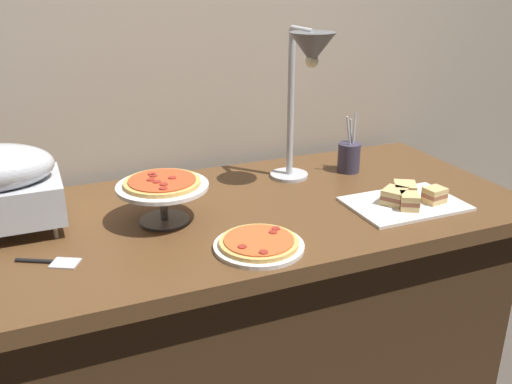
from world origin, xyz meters
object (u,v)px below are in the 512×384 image
(heat_lamp, at_px, (308,66))
(sandwich_platter, at_px, (407,200))
(pizza_plate_center, at_px, (163,189))
(serving_spatula, at_px, (50,262))
(utensil_holder, at_px, (349,157))
(pizza_plate_front, at_px, (259,244))

(heat_lamp, distance_m, sandwich_platter, 0.54)
(pizza_plate_center, distance_m, serving_spatula, 0.38)
(sandwich_platter, bearing_deg, utensil_holder, 90.16)
(sandwich_platter, xyz_separation_m, utensil_holder, (-0.00, 0.36, 0.04))
(pizza_plate_front, distance_m, pizza_plate_center, 0.35)
(heat_lamp, relative_size, sandwich_platter, 1.48)
(utensil_holder, xyz_separation_m, serving_spatula, (-1.10, -0.32, -0.05))
(pizza_plate_front, height_order, pizza_plate_center, pizza_plate_center)
(sandwich_platter, bearing_deg, serving_spatula, 177.95)
(heat_lamp, height_order, serving_spatula, heat_lamp)
(utensil_holder, distance_m, serving_spatula, 1.15)
(pizza_plate_center, bearing_deg, utensil_holder, 13.32)
(pizza_plate_center, xyz_separation_m, sandwich_platter, (0.76, -0.18, -0.09))
(heat_lamp, distance_m, pizza_plate_front, 0.64)
(pizza_plate_center, height_order, utensil_holder, utensil_holder)
(utensil_holder, bearing_deg, pizza_plate_front, -141.10)
(pizza_plate_front, height_order, utensil_holder, utensil_holder)
(heat_lamp, bearing_deg, serving_spatula, -164.81)
(heat_lamp, bearing_deg, pizza_plate_front, -131.58)
(pizza_plate_center, distance_m, utensil_holder, 0.78)
(heat_lamp, height_order, pizza_plate_front, heat_lamp)
(sandwich_platter, distance_m, serving_spatula, 1.10)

